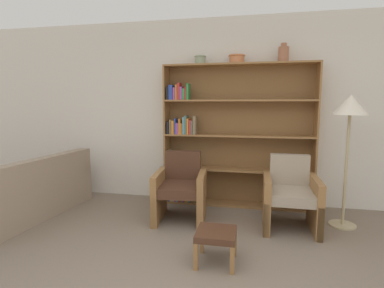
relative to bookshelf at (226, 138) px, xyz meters
The scene contains 10 objects.
wall_back 0.41m from the bookshelf, 87.99° to the left, with size 12.00×0.06×2.75m.
bookshelf is the anchor object (origin of this frame).
bowl_copper 1.19m from the bookshelf, behind, with size 0.17×0.17×0.12m.
bowl_cream 1.13m from the bookshelf, 10.99° to the right, with size 0.24×0.24×0.12m.
vase_tall 1.40m from the bookshelf, ahead, with size 0.14×0.14×0.25m.
couch 2.83m from the bookshelf, 158.00° to the right, with size 0.96×1.82×0.81m.
armchair_leather 1.06m from the bookshelf, 126.38° to the right, with size 0.70×0.74×0.86m.
armchair_cushioned 1.26m from the bookshelf, 39.26° to the right, with size 0.65×0.69×0.86m.
floor_lamp 1.65m from the bookshelf, 19.59° to the right, with size 0.40×0.40×1.61m.
footstool 1.88m from the bookshelf, 87.46° to the right, with size 0.37×0.37×0.32m.
Camera 1 is at (0.38, -1.63, 1.50)m, focal length 28.00 mm.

